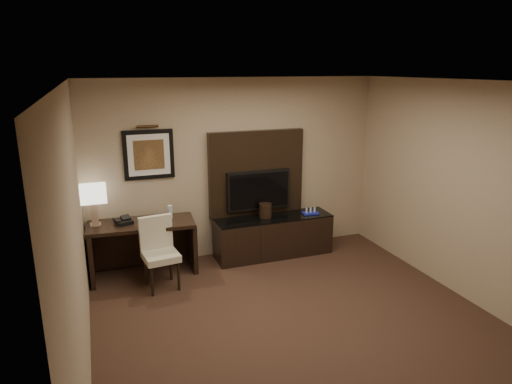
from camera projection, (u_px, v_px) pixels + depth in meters
name	position (u px, v px, depth m)	size (l,w,h in m)	color
floor	(307.00, 334.00, 5.04)	(4.50, 5.00, 0.01)	#352018
ceiling	(315.00, 82.00, 4.32)	(4.50, 5.00, 0.01)	silver
wall_back	(237.00, 168.00, 6.94)	(4.50, 0.01, 2.70)	tan
wall_left	(76.00, 246.00, 3.93)	(0.01, 5.00, 2.70)	tan
wall_right	(480.00, 197.00, 5.42)	(0.01, 5.00, 2.70)	tan
desk	(143.00, 248.00, 6.38)	(1.44, 0.62, 0.77)	black
credenza	(273.00, 236.00, 7.06)	(1.81, 0.50, 0.62)	black
tv_wall_panel	(256.00, 173.00, 7.01)	(1.50, 0.12, 1.30)	black
tv	(259.00, 190.00, 6.98)	(1.00, 0.08, 0.60)	black
artwork	(149.00, 155.00, 6.41)	(0.70, 0.04, 0.70)	black
picture_light	(147.00, 126.00, 6.27)	(0.04, 0.04, 0.30)	#3E2813
desk_chair	(161.00, 256.00, 5.96)	(0.44, 0.51, 0.92)	beige
table_lamp	(94.00, 204.00, 6.10)	(0.37, 0.21, 0.60)	#A18064
desk_phone	(124.00, 220.00, 6.21)	(0.21, 0.19, 0.11)	black
blue_folder	(146.00, 222.00, 6.29)	(0.22, 0.29, 0.02)	navy
book	(150.00, 213.00, 6.30)	(0.18, 0.02, 0.24)	#B3A08D
water_bottle	(170.00, 212.00, 6.44)	(0.06, 0.06, 0.19)	silver
ice_bucket	(265.00, 210.00, 6.94)	(0.19, 0.19, 0.22)	black
minibar_tray	(311.00, 211.00, 7.12)	(0.25, 0.15, 0.09)	#1A24AB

